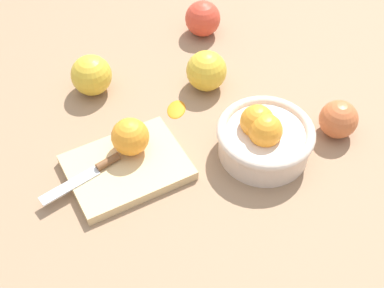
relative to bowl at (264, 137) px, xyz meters
The scene contains 10 objects.
ground_plane 0.19m from the bowl, 56.76° to the right, with size 2.40×2.40×0.00m, color #997556.
bowl is the anchor object (origin of this frame).
cutting_board 0.25m from the bowl, 18.55° to the right, with size 0.21×0.15×0.02m, color #DBB77F.
orange_on_board 0.24m from the bowl, 26.35° to the right, with size 0.07×0.07×0.07m, color orange.
knife 0.31m from the bowl, 16.59° to the right, with size 0.16×0.04×0.01m.
apple_front_left 0.20m from the bowl, 89.48° to the right, with size 0.08×0.08×0.08m, color gold.
apple_front_right 0.37m from the bowl, 55.42° to the right, with size 0.08×0.08×0.08m, color gold.
apple_back_left 0.15m from the bowl, behind, with size 0.07×0.07×0.07m, color #CC6638.
apple_front_left_2 0.37m from the bowl, 102.25° to the right, with size 0.08×0.08×0.08m, color #D6422D.
citrus_peel 0.20m from the bowl, 63.19° to the right, with size 0.05×0.04×0.01m, color orange.
Camera 1 is at (0.32, 0.65, 0.75)m, focal length 49.83 mm.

